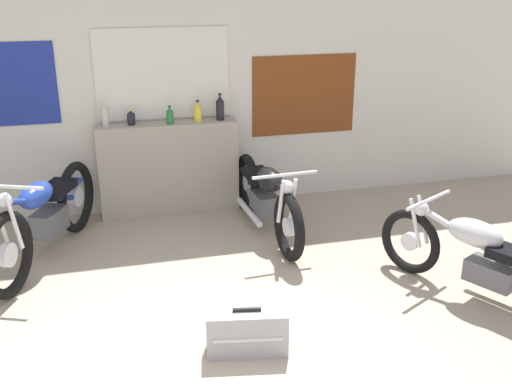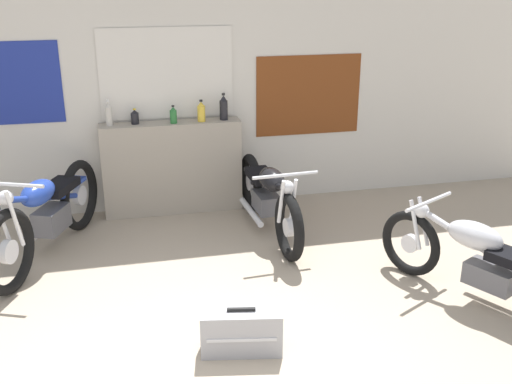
% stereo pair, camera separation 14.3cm
% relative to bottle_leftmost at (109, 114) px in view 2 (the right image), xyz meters
% --- Properties ---
extents(wall_back, '(10.00, 0.07, 2.80)m').
position_rel_bottle_leftmost_xyz_m(wall_back, '(0.49, 0.17, 0.24)').
color(wall_back, beige).
rests_on(wall_back, ground_plane).
extents(sill_counter, '(1.54, 0.28, 1.04)m').
position_rel_bottle_leftmost_xyz_m(sill_counter, '(0.64, -0.01, -0.64)').
color(sill_counter, gray).
rests_on(sill_counter, ground_plane).
extents(bottle_leftmost, '(0.07, 0.07, 0.28)m').
position_rel_bottle_leftmost_xyz_m(bottle_leftmost, '(0.00, 0.00, 0.00)').
color(bottle_leftmost, '#B7B2A8').
rests_on(bottle_leftmost, sill_counter).
extents(bottle_left_center, '(0.08, 0.08, 0.17)m').
position_rel_bottle_leftmost_xyz_m(bottle_left_center, '(0.27, 0.01, -0.05)').
color(bottle_left_center, black).
rests_on(bottle_left_center, sill_counter).
extents(bottle_center, '(0.08, 0.08, 0.20)m').
position_rel_bottle_leftmost_xyz_m(bottle_center, '(0.68, -0.05, -0.04)').
color(bottle_center, '#23662D').
rests_on(bottle_center, sill_counter).
extents(bottle_right_center, '(0.09, 0.09, 0.24)m').
position_rel_bottle_leftmost_xyz_m(bottle_right_center, '(0.98, -0.04, -0.02)').
color(bottle_right_center, gold).
rests_on(bottle_right_center, sill_counter).
extents(bottle_rightmost, '(0.09, 0.09, 0.30)m').
position_rel_bottle_leftmost_xyz_m(bottle_rightmost, '(1.24, -0.01, 0.01)').
color(bottle_rightmost, black).
rests_on(bottle_rightmost, sill_counter).
extents(motorcycle_black, '(0.64, 1.97, 0.82)m').
position_rel_bottle_leftmost_xyz_m(motorcycle_black, '(1.54, -0.83, -0.76)').
color(motorcycle_black, black).
rests_on(motorcycle_black, ground_plane).
extents(motorcycle_blue, '(0.96, 1.98, 0.95)m').
position_rel_bottle_leftmost_xyz_m(motorcycle_blue, '(-0.63, -0.91, -0.72)').
color(motorcycle_blue, black).
rests_on(motorcycle_blue, ground_plane).
extents(motorcycle_silver, '(1.06, 1.82, 0.76)m').
position_rel_bottle_leftmost_xyz_m(motorcycle_silver, '(2.90, -2.63, -0.77)').
color(motorcycle_silver, black).
rests_on(motorcycle_silver, ground_plane).
extents(hard_case_silver, '(0.61, 0.32, 0.36)m').
position_rel_bottle_leftmost_xyz_m(hard_case_silver, '(0.85, -2.83, -0.99)').
color(hard_case_silver, '#9E9EA3').
rests_on(hard_case_silver, ground_plane).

